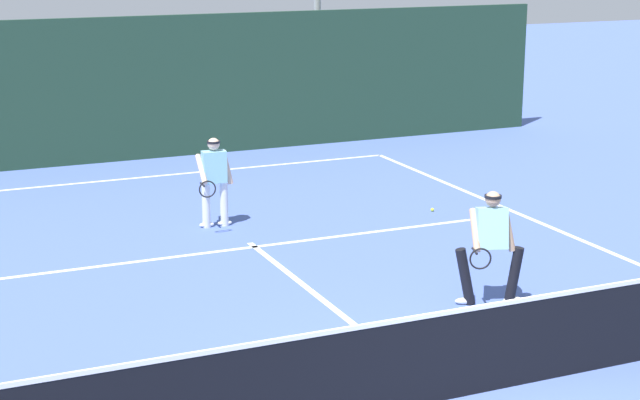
% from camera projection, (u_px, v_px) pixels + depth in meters
% --- Properties ---
extents(ground_plane, '(80.00, 80.00, 0.00)m').
position_uv_depth(ground_plane, '(449.00, 399.00, 11.24)').
color(ground_plane, '#4C65B3').
extents(court_line_baseline_far, '(10.20, 0.10, 0.01)m').
position_uv_depth(court_line_baseline_far, '(164.00, 175.00, 21.65)').
color(court_line_baseline_far, white).
rests_on(court_line_baseline_far, ground_plane).
extents(court_line_service, '(8.31, 0.10, 0.01)m').
position_uv_depth(court_line_service, '(255.00, 247.00, 16.71)').
color(court_line_service, white).
rests_on(court_line_service, ground_plane).
extents(court_line_centre, '(0.10, 6.40, 0.01)m').
position_uv_depth(court_line_centre, '(329.00, 305.00, 14.08)').
color(court_line_centre, white).
rests_on(court_line_centre, ground_plane).
extents(tennis_net, '(11.17, 0.09, 1.09)m').
position_uv_depth(tennis_net, '(451.00, 354.00, 11.11)').
color(tennis_net, '#1E4723').
rests_on(tennis_net, ground_plane).
extents(player_near, '(1.06, 0.83, 1.60)m').
position_uv_depth(player_near, '(491.00, 243.00, 13.92)').
color(player_near, black).
rests_on(player_near, ground_plane).
extents(player_far, '(0.79, 0.87, 1.56)m').
position_uv_depth(player_far, '(214.00, 178.00, 17.66)').
color(player_far, silver).
rests_on(player_far, ground_plane).
extents(tennis_ball_extra, '(0.07, 0.07, 0.07)m').
position_uv_depth(tennis_ball_extra, '(432.00, 210.00, 18.84)').
color(tennis_ball_extra, '#D1E033').
rests_on(tennis_ball_extra, ground_plane).
extents(back_fence_windscreen, '(20.35, 0.12, 3.19)m').
position_uv_depth(back_fence_windscreen, '(139.00, 89.00, 22.85)').
color(back_fence_windscreen, '#1F3B2A').
rests_on(back_fence_windscreen, ground_plane).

